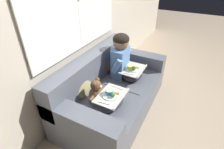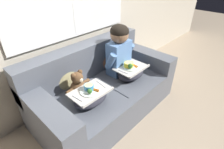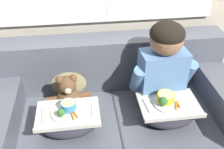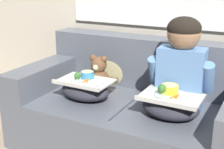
{
  "view_description": "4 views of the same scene",
  "coord_description": "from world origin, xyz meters",
  "px_view_note": "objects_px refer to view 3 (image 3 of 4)",
  "views": [
    {
      "loc": [
        -1.76,
        -0.88,
        1.88
      ],
      "look_at": [
        -0.07,
        0.01,
        0.65
      ],
      "focal_mm": 28.0,
      "sensor_mm": 36.0,
      "label": 1
    },
    {
      "loc": [
        -1.23,
        -1.28,
        1.68
      ],
      "look_at": [
        0.06,
        -0.05,
        0.54
      ],
      "focal_mm": 28.0,
      "sensor_mm": 36.0,
      "label": 2
    },
    {
      "loc": [
        -0.22,
        -1.41,
        1.74
      ],
      "look_at": [
        -0.03,
        0.06,
        0.71
      ],
      "focal_mm": 42.0,
      "sensor_mm": 36.0,
      "label": 3
    },
    {
      "loc": [
        0.9,
        -2.02,
        1.34
      ],
      "look_at": [
        -0.15,
        -0.04,
        0.61
      ],
      "focal_mm": 50.0,
      "sensor_mm": 36.0,
      "label": 4
    }
  ],
  "objects_px": {
    "throw_pillow_behind_child": "(153,69)",
    "child_figure": "(164,62)",
    "lap_tray_teddy": "(69,120)",
    "lap_tray_child": "(168,111)",
    "throw_pillow_behind_teddy": "(68,75)",
    "teddy_bear": "(68,96)",
    "couch": "(115,116)"
  },
  "relations": [
    {
      "from": "lap_tray_child",
      "to": "child_figure",
      "type": "bearing_deg",
      "value": 89.53
    },
    {
      "from": "couch",
      "to": "lap_tray_child",
      "type": "height_order",
      "value": "couch"
    },
    {
      "from": "lap_tray_child",
      "to": "lap_tray_teddy",
      "type": "height_order",
      "value": "lap_tray_child"
    },
    {
      "from": "throw_pillow_behind_teddy",
      "to": "lap_tray_child",
      "type": "distance_m",
      "value": 0.81
    },
    {
      "from": "couch",
      "to": "throw_pillow_behind_child",
      "type": "xyz_separation_m",
      "value": [
        0.34,
        0.23,
        0.26
      ]
    },
    {
      "from": "throw_pillow_behind_teddy",
      "to": "teddy_bear",
      "type": "relative_size",
      "value": 1.09
    },
    {
      "from": "couch",
      "to": "lap_tray_child",
      "type": "distance_m",
      "value": 0.43
    },
    {
      "from": "lap_tray_teddy",
      "to": "lap_tray_child",
      "type": "bearing_deg",
      "value": 0.02
    },
    {
      "from": "throw_pillow_behind_teddy",
      "to": "lap_tray_child",
      "type": "bearing_deg",
      "value": -31.53
    },
    {
      "from": "couch",
      "to": "lap_tray_teddy",
      "type": "xyz_separation_m",
      "value": [
        -0.34,
        -0.19,
        0.18
      ]
    },
    {
      "from": "teddy_bear",
      "to": "lap_tray_teddy",
      "type": "relative_size",
      "value": 0.8
    },
    {
      "from": "throw_pillow_behind_teddy",
      "to": "teddy_bear",
      "type": "bearing_deg",
      "value": -89.89
    },
    {
      "from": "throw_pillow_behind_teddy",
      "to": "lap_tray_teddy",
      "type": "relative_size",
      "value": 0.87
    },
    {
      "from": "teddy_bear",
      "to": "throw_pillow_behind_teddy",
      "type": "bearing_deg",
      "value": 90.11
    },
    {
      "from": "throw_pillow_behind_teddy",
      "to": "child_figure",
      "type": "relative_size",
      "value": 0.55
    },
    {
      "from": "throw_pillow_behind_teddy",
      "to": "lap_tray_teddy",
      "type": "height_order",
      "value": "throw_pillow_behind_teddy"
    },
    {
      "from": "throw_pillow_behind_child",
      "to": "child_figure",
      "type": "xyz_separation_m",
      "value": [
        0.0,
        -0.21,
        0.2
      ]
    },
    {
      "from": "throw_pillow_behind_child",
      "to": "throw_pillow_behind_teddy",
      "type": "bearing_deg",
      "value": 180.0
    },
    {
      "from": "couch",
      "to": "lap_tray_child",
      "type": "bearing_deg",
      "value": -29.15
    },
    {
      "from": "couch",
      "to": "lap_tray_teddy",
      "type": "distance_m",
      "value": 0.43
    },
    {
      "from": "lap_tray_child",
      "to": "couch",
      "type": "bearing_deg",
      "value": 150.85
    },
    {
      "from": "throw_pillow_behind_child",
      "to": "teddy_bear",
      "type": "relative_size",
      "value": 1.09
    },
    {
      "from": "couch",
      "to": "throw_pillow_behind_teddy",
      "type": "bearing_deg",
      "value": 146.23
    },
    {
      "from": "throw_pillow_behind_teddy",
      "to": "child_figure",
      "type": "height_order",
      "value": "child_figure"
    },
    {
      "from": "throw_pillow_behind_child",
      "to": "teddy_bear",
      "type": "distance_m",
      "value": 0.72
    },
    {
      "from": "lap_tray_child",
      "to": "lap_tray_teddy",
      "type": "distance_m",
      "value": 0.68
    },
    {
      "from": "throw_pillow_behind_teddy",
      "to": "child_figure",
      "type": "distance_m",
      "value": 0.74
    },
    {
      "from": "throw_pillow_behind_child",
      "to": "lap_tray_child",
      "type": "height_order",
      "value": "throw_pillow_behind_child"
    },
    {
      "from": "child_figure",
      "to": "teddy_bear",
      "type": "relative_size",
      "value": 1.99
    },
    {
      "from": "lap_tray_teddy",
      "to": "child_figure",
      "type": "bearing_deg",
      "value": 16.96
    },
    {
      "from": "throw_pillow_behind_child",
      "to": "couch",
      "type": "bearing_deg",
      "value": -146.23
    },
    {
      "from": "throw_pillow_behind_child",
      "to": "teddy_bear",
      "type": "bearing_deg",
      "value": -162.67
    }
  ]
}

